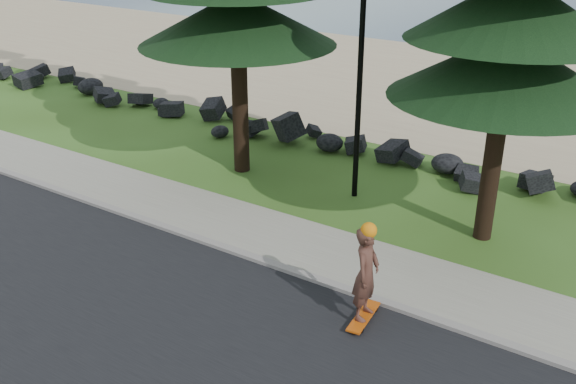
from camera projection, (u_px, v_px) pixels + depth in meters
name	position (u px, v px, depth m)	size (l,w,h in m)	color
ground	(287.00, 246.00, 14.30)	(160.00, 160.00, 0.00)	#35541A
road	(142.00, 355.00, 10.87)	(160.00, 7.00, 0.02)	black
kerb	(264.00, 262.00, 13.59)	(160.00, 0.20, 0.10)	gray
sidewalk	(292.00, 241.00, 14.43)	(160.00, 2.00, 0.08)	gray
beach_sand	(488.00, 94.00, 25.33)	(160.00, 15.00, 0.01)	tan
seawall_boulders	(393.00, 166.00, 18.56)	(60.00, 2.40, 1.10)	black
lamp_post	(362.00, 35.00, 15.00)	(0.25, 0.14, 8.14)	black
skateboarder	(366.00, 274.00, 11.34)	(0.49, 1.10, 2.01)	#C24B0B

